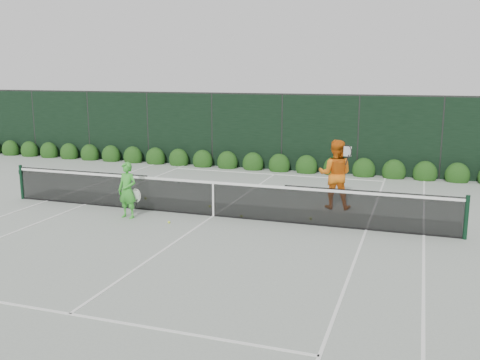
% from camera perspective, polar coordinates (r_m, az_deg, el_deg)
% --- Properties ---
extents(ground, '(80.00, 80.00, 0.00)m').
position_cam_1_polar(ground, '(14.73, -2.86, -3.87)').
color(ground, gray).
rests_on(ground, ground).
extents(tennis_net, '(12.90, 0.10, 1.07)m').
position_cam_1_polar(tennis_net, '(14.61, -2.97, -1.85)').
color(tennis_net, '#113420').
rests_on(tennis_net, ground).
extents(player_woman, '(0.65, 0.44, 1.53)m').
position_cam_1_polar(player_woman, '(14.70, -11.92, -1.08)').
color(player_woman, green).
rests_on(player_woman, ground).
extents(player_man, '(1.02, 0.82, 2.00)m').
position_cam_1_polar(player_man, '(15.61, 10.12, 0.62)').
color(player_man, orange).
rests_on(player_man, ground).
extents(court_lines, '(11.03, 23.83, 0.01)m').
position_cam_1_polar(court_lines, '(14.73, -2.86, -3.85)').
color(court_lines, white).
rests_on(court_lines, ground).
extents(windscreen_fence, '(32.00, 21.07, 3.06)m').
position_cam_1_polar(windscreen_fence, '(11.97, -7.70, -0.10)').
color(windscreen_fence, black).
rests_on(windscreen_fence, ground).
extents(hedge_row, '(31.66, 0.65, 0.94)m').
position_cam_1_polar(hedge_row, '(21.33, 4.21, 1.57)').
color(hedge_row, '#14360E').
rests_on(hedge_row, ground).
extents(tennis_balls, '(5.40, 2.26, 0.07)m').
position_cam_1_polar(tennis_balls, '(15.05, -2.86, -3.39)').
color(tennis_balls, '#D5F035').
rests_on(tennis_balls, ground).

